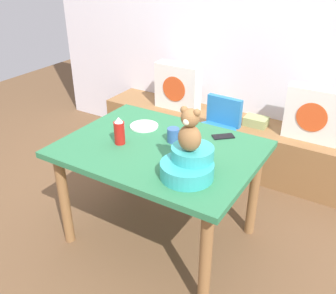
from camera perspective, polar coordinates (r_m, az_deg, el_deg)
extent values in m
plane|color=brown|center=(2.85, -1.08, -13.12)|extent=(8.00, 8.00, 0.00)
cube|color=silver|center=(3.53, 12.47, 18.13)|extent=(4.40, 0.10, 2.60)
cube|color=olive|center=(3.63, 9.26, 0.76)|extent=(2.60, 0.44, 0.46)
cube|color=white|center=(3.66, 1.48, 9.05)|extent=(0.44, 0.14, 0.44)
cylinder|color=#D84C1E|center=(3.60, 0.88, 8.72)|extent=(0.24, 0.01, 0.24)
cube|color=white|center=(3.26, 21.10, 4.62)|extent=(0.44, 0.14, 0.44)
cylinder|color=#D84C1E|center=(3.20, 20.82, 4.18)|extent=(0.24, 0.01, 0.24)
cube|color=#98A564|center=(3.45, 13.12, 3.79)|extent=(0.20, 0.14, 0.08)
cube|color=#2D7247|center=(2.44, -1.23, -0.33)|extent=(1.25, 0.94, 0.04)
cylinder|color=olive|center=(2.69, -15.35, -7.70)|extent=(0.07, 0.07, 0.70)
cylinder|color=olive|center=(2.18, 5.65, -16.65)|extent=(0.07, 0.07, 0.70)
cylinder|color=olive|center=(3.16, -5.64, -0.98)|extent=(0.07, 0.07, 0.70)
cylinder|color=olive|center=(2.74, 12.79, -6.68)|extent=(0.07, 0.07, 0.70)
cylinder|color=#2672B2|center=(3.12, 7.08, 1.88)|extent=(0.34, 0.34, 0.10)
cube|color=#2672B2|center=(3.17, 8.46, 5.39)|extent=(0.30, 0.07, 0.24)
cube|color=white|center=(2.95, 5.49, 1.74)|extent=(0.31, 0.22, 0.02)
cylinder|color=silver|center=(3.20, 3.45, -2.98)|extent=(0.03, 0.03, 0.46)
cylinder|color=silver|center=(3.10, 8.02, -4.36)|extent=(0.03, 0.03, 0.46)
cylinder|color=silver|center=(3.41, 5.68, -0.89)|extent=(0.03, 0.03, 0.46)
cylinder|color=silver|center=(3.32, 10.01, -2.11)|extent=(0.03, 0.03, 0.46)
cylinder|color=teal|center=(2.10, 2.87, -3.49)|extent=(0.30, 0.30, 0.09)
cylinder|color=teal|center=(2.10, 3.71, -0.89)|extent=(0.24, 0.24, 0.07)
ellipsoid|color=olive|center=(2.02, 3.27, 1.36)|extent=(0.13, 0.11, 0.15)
sphere|color=olive|center=(1.97, 3.37, 4.41)|extent=(0.10, 0.10, 0.10)
sphere|color=beige|center=(1.94, 2.76, 3.77)|extent=(0.04, 0.04, 0.04)
sphere|color=olive|center=(1.97, 2.43, 5.64)|extent=(0.04, 0.04, 0.04)
sphere|color=olive|center=(1.94, 4.38, 5.18)|extent=(0.04, 0.04, 0.04)
cylinder|color=red|center=(2.45, -7.33, 2.12)|extent=(0.07, 0.07, 0.15)
cone|color=white|center=(2.41, -7.46, 4.09)|extent=(0.06, 0.06, 0.03)
cylinder|color=#335999|center=(2.47, 0.79, 1.81)|extent=(0.08, 0.08, 0.09)
torus|color=#335999|center=(2.44, 1.84, 1.62)|extent=(0.06, 0.01, 0.06)
cylinder|color=white|center=(2.69, -3.62, 3.16)|extent=(0.20, 0.20, 0.01)
cube|color=black|center=(2.57, 8.31, 1.58)|extent=(0.15, 0.15, 0.01)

